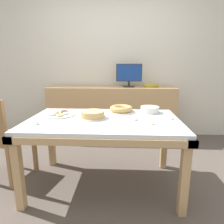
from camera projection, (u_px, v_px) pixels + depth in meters
ground_plane at (104, 184)px, 2.18m from camera, size 12.00×12.00×0.00m
wall_back at (112, 63)px, 3.55m from camera, size 8.00×0.10×2.60m
dining_table at (104, 127)px, 2.03m from camera, size 1.54×0.95×0.74m
chair at (1, 136)px, 2.15m from camera, size 0.51×0.51×0.94m
sideboard at (111, 113)px, 3.46m from camera, size 2.13×0.44×0.91m
computer_monitor at (129, 75)px, 3.29m from camera, size 0.42×0.20×0.38m
book_stack at (151, 85)px, 3.31m from camera, size 0.24×0.18×0.06m
cake_chocolate_round at (93, 115)px, 2.02m from camera, size 0.27×0.27×0.08m
cake_golden_bundt at (121, 109)px, 2.28m from camera, size 0.32×0.32×0.07m
pastry_platter at (60, 114)px, 2.13m from camera, size 0.32×0.32×0.04m
plate_stack at (150, 110)px, 2.26m from camera, size 0.21×0.21×0.07m
tealight_centre at (171, 118)px, 1.99m from camera, size 0.04×0.04×0.04m
tealight_right_edge at (95, 110)px, 2.35m from camera, size 0.04×0.04×0.04m
tealight_left_edge at (135, 119)px, 1.95m from camera, size 0.04×0.04×0.04m
tealight_near_front at (152, 123)px, 1.81m from camera, size 0.04×0.04×0.04m
tealight_near_cakes at (37, 123)px, 1.82m from camera, size 0.04×0.04×0.04m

